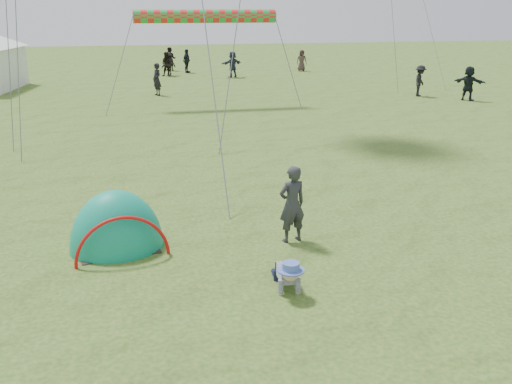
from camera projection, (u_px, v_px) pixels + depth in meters
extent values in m
plane|color=#255017|center=(295.00, 305.00, 9.41)|extent=(140.00, 140.00, 0.00)
ellipsoid|color=#0E7E81|center=(118.00, 248.00, 11.65)|extent=(2.13, 1.86, 2.44)
imported|color=#2B2C30|center=(292.00, 204.00, 11.74)|extent=(0.67, 0.52, 1.63)
imported|color=black|center=(170.00, 59.00, 44.08)|extent=(1.03, 0.91, 1.77)
imported|color=black|center=(187.00, 61.00, 42.64)|extent=(0.90, 1.09, 1.73)
imported|color=black|center=(169.00, 64.00, 41.02)|extent=(1.20, 0.92, 1.64)
imported|color=#3F2E2C|center=(302.00, 60.00, 43.79)|extent=(0.82, 0.56, 1.61)
imported|color=#272E40|center=(233.00, 64.00, 39.82)|extent=(1.72, 1.24, 1.79)
imported|color=black|center=(157.00, 79.00, 31.58)|extent=(0.66, 0.76, 1.76)
imported|color=black|center=(167.00, 64.00, 40.47)|extent=(0.94, 0.81, 1.69)
imported|color=black|center=(420.00, 81.00, 31.29)|extent=(1.19, 1.23, 1.69)
imported|color=black|center=(469.00, 83.00, 29.88)|extent=(1.45, 1.62, 1.78)
cylinder|color=red|center=(206.00, 16.00, 27.37)|extent=(6.86, 0.64, 0.64)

